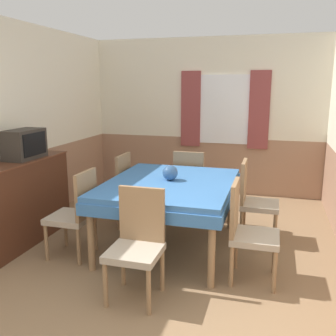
{
  "coord_description": "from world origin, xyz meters",
  "views": [
    {
      "loc": [
        1.13,
        -1.89,
        1.82
      ],
      "look_at": [
        0.02,
        1.99,
        0.93
      ],
      "focal_mm": 40.0,
      "sensor_mm": 36.0,
      "label": 1
    }
  ],
  "objects_px": {
    "chair_head_near": "(137,241)",
    "vase": "(170,173)",
    "dining_table": "(170,190)",
    "sideboard": "(20,201)",
    "chair_right_near": "(247,229)",
    "chair_left_far": "(115,187)",
    "chair_left_near": "(76,212)",
    "tv": "(24,144)",
    "chair_head_window": "(190,182)",
    "chair_right_far": "(254,198)"
  },
  "relations": [
    {
      "from": "chair_head_window",
      "to": "chair_head_near",
      "type": "xyz_separation_m",
      "value": [
        0.0,
        -2.1,
        0.0
      ]
    },
    {
      "from": "chair_right_far",
      "to": "tv",
      "type": "bearing_deg",
      "value": -74.75
    },
    {
      "from": "vase",
      "to": "chair_head_near",
      "type": "bearing_deg",
      "value": -89.43
    },
    {
      "from": "chair_right_near",
      "to": "chair_right_far",
      "type": "relative_size",
      "value": 1.0
    },
    {
      "from": "chair_head_near",
      "to": "vase",
      "type": "height_order",
      "value": "chair_head_near"
    },
    {
      "from": "chair_left_near",
      "to": "chair_left_far",
      "type": "height_order",
      "value": "same"
    },
    {
      "from": "dining_table",
      "to": "tv",
      "type": "bearing_deg",
      "value": -173.16
    },
    {
      "from": "tv",
      "to": "chair_right_near",
      "type": "bearing_deg",
      "value": -6.59
    },
    {
      "from": "chair_left_near",
      "to": "sideboard",
      "type": "height_order",
      "value": "sideboard"
    },
    {
      "from": "dining_table",
      "to": "sideboard",
      "type": "xyz_separation_m",
      "value": [
        -1.73,
        -0.33,
        -0.18
      ]
    },
    {
      "from": "dining_table",
      "to": "sideboard",
      "type": "relative_size",
      "value": 1.18
    },
    {
      "from": "chair_right_far",
      "to": "chair_head_near",
      "type": "bearing_deg",
      "value": -30.02
    },
    {
      "from": "chair_right_far",
      "to": "vase",
      "type": "bearing_deg",
      "value": -63.28
    },
    {
      "from": "chair_head_near",
      "to": "chair_left_far",
      "type": "relative_size",
      "value": 1.0
    },
    {
      "from": "dining_table",
      "to": "chair_right_far",
      "type": "xyz_separation_m",
      "value": [
        0.9,
        0.5,
        -0.17
      ]
    },
    {
      "from": "chair_left_far",
      "to": "chair_right_far",
      "type": "distance_m",
      "value": 1.79
    },
    {
      "from": "chair_head_near",
      "to": "vase",
      "type": "xyz_separation_m",
      "value": [
        -0.01,
        1.1,
        0.36
      ]
    },
    {
      "from": "dining_table",
      "to": "chair_right_far",
      "type": "bearing_deg",
      "value": 29.36
    },
    {
      "from": "chair_right_near",
      "to": "dining_table",
      "type": "bearing_deg",
      "value": -119.36
    },
    {
      "from": "chair_head_near",
      "to": "sideboard",
      "type": "bearing_deg",
      "value": -22.48
    },
    {
      "from": "chair_head_near",
      "to": "vase",
      "type": "distance_m",
      "value": 1.15
    },
    {
      "from": "chair_left_near",
      "to": "sideboard",
      "type": "bearing_deg",
      "value": 78.23
    },
    {
      "from": "chair_left_far",
      "to": "chair_right_far",
      "type": "xyz_separation_m",
      "value": [
        1.79,
        0.0,
        0.0
      ]
    },
    {
      "from": "sideboard",
      "to": "vase",
      "type": "distance_m",
      "value": 1.8
    },
    {
      "from": "chair_head_window",
      "to": "chair_right_near",
      "type": "xyz_separation_m",
      "value": [
        0.9,
        -1.55,
        0.0
      ]
    },
    {
      "from": "dining_table",
      "to": "chair_head_window",
      "type": "distance_m",
      "value": 1.06
    },
    {
      "from": "chair_right_near",
      "to": "chair_right_far",
      "type": "height_order",
      "value": "same"
    },
    {
      "from": "chair_head_window",
      "to": "vase",
      "type": "relative_size",
      "value": 5.54
    },
    {
      "from": "chair_left_far",
      "to": "sideboard",
      "type": "bearing_deg",
      "value": 134.92
    },
    {
      "from": "sideboard",
      "to": "chair_right_near",
      "type": "bearing_deg",
      "value": -3.79
    },
    {
      "from": "chair_right_far",
      "to": "sideboard",
      "type": "distance_m",
      "value": 2.76
    },
    {
      "from": "vase",
      "to": "dining_table",
      "type": "bearing_deg",
      "value": -77.17
    },
    {
      "from": "chair_right_near",
      "to": "tv",
      "type": "height_order",
      "value": "tv"
    },
    {
      "from": "chair_left_far",
      "to": "tv",
      "type": "xyz_separation_m",
      "value": [
        -0.81,
        -0.71,
        0.65
      ]
    },
    {
      "from": "sideboard",
      "to": "tv",
      "type": "relative_size",
      "value": 2.84
    },
    {
      "from": "chair_head_near",
      "to": "dining_table",
      "type": "bearing_deg",
      "value": -90.0
    },
    {
      "from": "chair_left_far",
      "to": "sideboard",
      "type": "xyz_separation_m",
      "value": [
        -0.84,
        -0.83,
        -0.01
      ]
    },
    {
      "from": "chair_head_near",
      "to": "chair_right_far",
      "type": "relative_size",
      "value": 1.0
    },
    {
      "from": "chair_right_near",
      "to": "chair_head_near",
      "type": "relative_size",
      "value": 1.0
    },
    {
      "from": "chair_head_window",
      "to": "sideboard",
      "type": "height_order",
      "value": "sideboard"
    },
    {
      "from": "sideboard",
      "to": "tv",
      "type": "distance_m",
      "value": 0.67
    },
    {
      "from": "chair_left_far",
      "to": "tv",
      "type": "relative_size",
      "value": 1.89
    },
    {
      "from": "tv",
      "to": "chair_left_far",
      "type": "bearing_deg",
      "value": 41.34
    },
    {
      "from": "chair_left_far",
      "to": "dining_table",
      "type": "bearing_deg",
      "value": -119.36
    },
    {
      "from": "chair_right_near",
      "to": "chair_right_far",
      "type": "bearing_deg",
      "value": -180.0
    },
    {
      "from": "chair_left_far",
      "to": "chair_head_near",
      "type": "bearing_deg",
      "value": -149.98
    },
    {
      "from": "sideboard",
      "to": "chair_head_window",
      "type": "bearing_deg",
      "value": 38.47
    },
    {
      "from": "dining_table",
      "to": "chair_left_near",
      "type": "relative_size",
      "value": 1.78
    },
    {
      "from": "chair_left_near",
      "to": "chair_left_far",
      "type": "relative_size",
      "value": 1.0
    },
    {
      "from": "dining_table",
      "to": "chair_right_near",
      "type": "relative_size",
      "value": 1.78
    }
  ]
}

